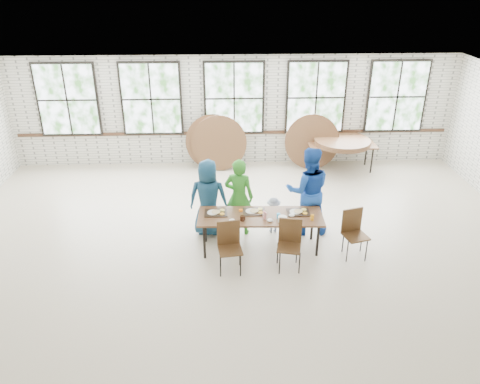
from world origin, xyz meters
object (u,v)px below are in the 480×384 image
at_px(chair_near_left, 229,242).
at_px(chair_near_right, 290,240).
at_px(dining_table, 260,218).
at_px(storage_table, 342,146).

distance_m(chair_near_left, chair_near_right, 1.10).
bearing_deg(chair_near_left, chair_near_right, -5.65).
xyz_separation_m(dining_table, chair_near_left, (-0.61, -0.64, -0.13)).
xyz_separation_m(chair_near_left, chair_near_right, (1.10, 0.04, 0.00)).
bearing_deg(dining_table, chair_near_left, -131.48).
height_order(dining_table, storage_table, same).
xyz_separation_m(chair_near_right, storage_table, (2.02, 4.50, 0.13)).
relative_size(dining_table, chair_near_right, 2.56).
xyz_separation_m(chair_near_left, storage_table, (3.12, 4.55, 0.13)).
bearing_deg(storage_table, chair_near_right, -114.73).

